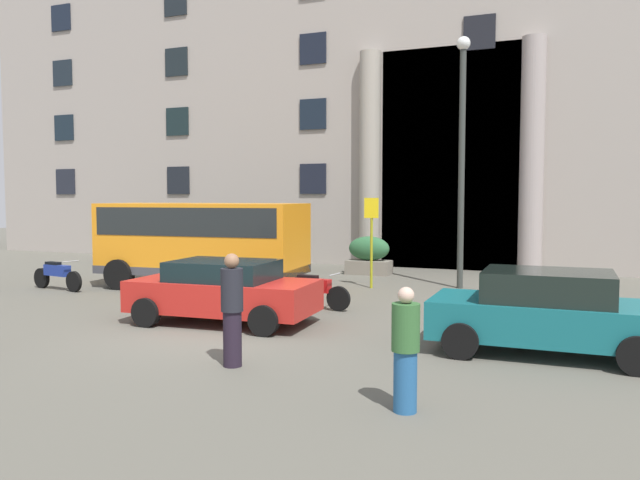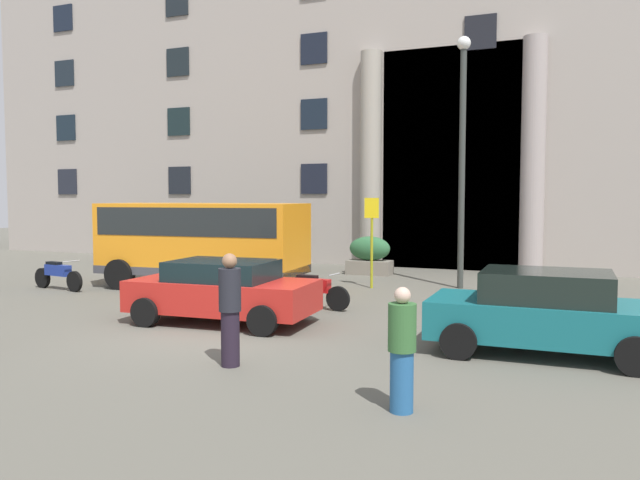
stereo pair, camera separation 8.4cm
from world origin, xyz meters
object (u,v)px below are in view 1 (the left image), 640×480
(parked_sedan_second, at_px, (224,291))
(scooter_by_planter, at_px, (313,290))
(pedestrian_woman_dark_dress, at_px, (232,309))
(motorcycle_far_end, at_px, (56,274))
(orange_minibus, at_px, (203,237))
(hedge_planter_entrance_left, at_px, (286,254))
(white_taxi_kerbside, at_px, (547,312))
(hedge_planter_west, at_px, (120,246))
(hedge_planter_east, at_px, (369,256))
(bus_stop_sign, at_px, (371,233))
(pedestrian_woman_with_bag, at_px, (405,350))
(hedge_planter_entrance_right, at_px, (201,250))
(lamppost_plaza_centre, at_px, (462,143))

(parked_sedan_second, relative_size, scooter_by_planter, 2.12)
(pedestrian_woman_dark_dress, bearing_deg, motorcycle_far_end, -154.39)
(orange_minibus, xyz_separation_m, motorcycle_far_end, (-3.72, -2.07, -1.07))
(hedge_planter_entrance_left, bearing_deg, white_taxi_kerbside, -44.98)
(hedge_planter_west, bearing_deg, hedge_planter_east, 0.21)
(bus_stop_sign, bearing_deg, motorcycle_far_end, -155.59)
(scooter_by_planter, relative_size, pedestrian_woman_dark_dress, 1.05)
(motorcycle_far_end, height_order, pedestrian_woman_dark_dress, pedestrian_woman_dark_dress)
(parked_sedan_second, distance_m, pedestrian_woman_dark_dress, 3.54)
(hedge_planter_entrance_left, bearing_deg, pedestrian_woman_with_bag, -58.99)
(hedge_planter_entrance_right, height_order, hedge_planter_east, hedge_planter_east)
(hedge_planter_east, bearing_deg, white_taxi_kerbside, -56.52)
(hedge_planter_entrance_left, xyz_separation_m, pedestrian_woman_dark_dress, (4.90, -12.31, 0.35))
(parked_sedan_second, height_order, pedestrian_woman_with_bag, pedestrian_woman_with_bag)
(orange_minibus, xyz_separation_m, bus_stop_sign, (4.75, 1.77, 0.14))
(bus_stop_sign, distance_m, hedge_planter_entrance_right, 8.93)
(hedge_planter_entrance_right, distance_m, lamppost_plaza_centre, 11.54)
(hedge_planter_entrance_right, relative_size, hedge_planter_east, 1.34)
(bus_stop_sign, bearing_deg, pedestrian_woman_dark_dress, -86.54)
(hedge_planter_west, xyz_separation_m, white_taxi_kerbside, (17.22, -9.50, 0.05))
(white_taxi_kerbside, xyz_separation_m, pedestrian_woman_dark_dress, (-4.66, -2.76, 0.19))
(orange_minibus, xyz_separation_m, hedge_planter_entrance_right, (-3.45, 5.15, -0.91))
(hedge_planter_entrance_left, distance_m, lamppost_plaza_centre, 8.08)
(bus_stop_sign, distance_m, scooter_by_planter, 4.03)
(bus_stop_sign, bearing_deg, orange_minibus, -159.53)
(hedge_planter_west, bearing_deg, white_taxi_kerbside, -28.87)
(hedge_planter_west, xyz_separation_m, hedge_planter_entrance_right, (3.81, 0.23, -0.07))
(hedge_planter_entrance_right, distance_m, hedge_planter_entrance_left, 3.85)
(orange_minibus, distance_m, pedestrian_woman_dark_dress, 9.08)
(hedge_planter_entrance_left, height_order, hedge_planter_east, hedge_planter_east)
(hedge_planter_west, bearing_deg, hedge_planter_entrance_left, 0.44)
(hedge_planter_west, relative_size, hedge_planter_entrance_right, 0.89)
(motorcycle_far_end, bearing_deg, hedge_planter_entrance_right, 97.21)
(hedge_planter_west, height_order, white_taxi_kerbside, white_taxi_kerbside)
(scooter_by_planter, distance_m, lamppost_plaza_centre, 6.77)
(orange_minibus, bearing_deg, pedestrian_woman_with_bag, -49.44)
(hedge_planter_east, bearing_deg, pedestrian_woman_dark_dress, -82.38)
(hedge_planter_entrance_right, relative_size, hedge_planter_entrance_left, 1.47)
(orange_minibus, height_order, hedge_planter_entrance_left, orange_minibus)
(white_taxi_kerbside, xyz_separation_m, pedestrian_woman_with_bag, (-1.54, -3.79, 0.06))
(lamppost_plaza_centre, bearing_deg, hedge_planter_entrance_right, 167.42)
(hedge_planter_east, height_order, pedestrian_woman_dark_dress, pedestrian_woman_dark_dress)
(motorcycle_far_end, bearing_deg, parked_sedan_second, -8.75)
(parked_sedan_second, xyz_separation_m, motorcycle_far_end, (-7.08, 2.32, -0.25))
(white_taxi_kerbside, bearing_deg, hedge_planter_east, 122.80)
(lamppost_plaza_centre, bearing_deg, motorcycle_far_end, -156.13)
(orange_minibus, bearing_deg, white_taxi_kerbside, -29.31)
(bus_stop_sign, xyz_separation_m, pedestrian_woman_dark_dress, (0.55, -9.12, -0.74))
(hedge_planter_entrance_right, xyz_separation_m, motorcycle_far_end, (-0.28, -7.22, -0.16))
(hedge_planter_entrance_right, height_order, parked_sedan_second, parked_sedan_second)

